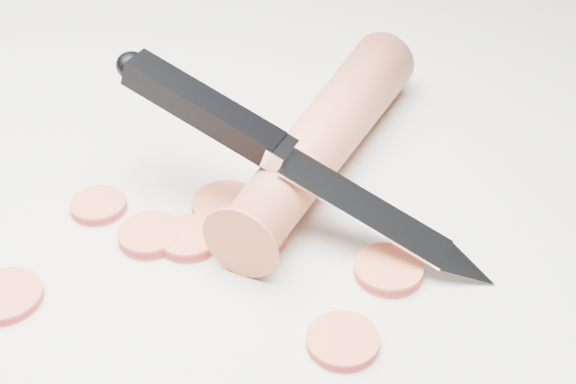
{
  "coord_description": "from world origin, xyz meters",
  "views": [
    {
      "loc": [
        0.06,
        -0.39,
        0.3
      ],
      "look_at": [
        0.05,
        -0.02,
        0.02
      ],
      "focal_mm": 50.0,
      "sensor_mm": 36.0,
      "label": 1
    }
  ],
  "objects": [
    {
      "name": "ground",
      "position": [
        0.0,
        0.0,
        0.0
      ],
      "size": [
        2.4,
        2.4,
        0.0
      ],
      "primitive_type": "plane",
      "color": "silver",
      "rests_on": "ground"
    },
    {
      "name": "carrot",
      "position": [
        0.07,
        0.03,
        0.02
      ],
      "size": [
        0.12,
        0.22,
        0.04
      ],
      "primitive_type": "cylinder",
      "rotation": [
        1.57,
        0.0,
        -0.4
      ],
      "color": "#D66541",
      "rests_on": "ground"
    },
    {
      "name": "carrot_slice_0",
      "position": [
        -0.09,
        -0.1,
        0.0
      ],
      "size": [
        0.04,
        0.04,
        0.01
      ],
      "primitive_type": "cylinder",
      "color": "#DB5E38",
      "rests_on": "ground"
    },
    {
      "name": "carrot_slice_1",
      "position": [
        0.03,
        -0.04,
        0.0
      ],
      "size": [
        0.04,
        0.04,
        0.01
      ],
      "primitive_type": "cylinder",
      "color": "#DB5E38",
      "rests_on": "ground"
    },
    {
      "name": "carrot_slice_2",
      "position": [
        0.01,
        -0.02,
        0.0
      ],
      "size": [
        0.04,
        0.04,
        0.01
      ],
      "primitive_type": "cylinder",
      "color": "#DB5E38",
      "rests_on": "ground"
    },
    {
      "name": "carrot_slice_3",
      "position": [
        0.08,
        -0.12,
        0.0
      ],
      "size": [
        0.04,
        0.04,
        0.01
      ],
      "primitive_type": "cylinder",
      "color": "#DB5E38",
      "rests_on": "ground"
    },
    {
      "name": "carrot_slice_4",
      "position": [
        0.11,
        -0.07,
        0.0
      ],
      "size": [
        0.04,
        0.04,
        0.01
      ],
      "primitive_type": "cylinder",
      "color": "#DB5E38",
      "rests_on": "ground"
    },
    {
      "name": "carrot_slice_5",
      "position": [
        -0.06,
        -0.02,
        0.0
      ],
      "size": [
        0.03,
        0.03,
        0.01
      ],
      "primitive_type": "cylinder",
      "color": "#DB5E38",
      "rests_on": "ground"
    },
    {
      "name": "carrot_slice_6",
      "position": [
        -0.03,
        -0.05,
        0.0
      ],
      "size": [
        0.04,
        0.04,
        0.01
      ],
      "primitive_type": "cylinder",
      "color": "#DB5E38",
      "rests_on": "ground"
    },
    {
      "name": "carrot_slice_7",
      "position": [
        -0.01,
        -0.05,
        0.0
      ],
      "size": [
        0.04,
        0.04,
        0.01
      ],
      "primitive_type": "cylinder",
      "color": "#DB5E38",
      "rests_on": "ground"
    },
    {
      "name": "kitchen_knife",
      "position": [
        0.06,
        -0.03,
        0.04
      ],
      "size": [
        0.23,
        0.11,
        0.09
      ],
      "primitive_type": null,
      "color": "silver",
      "rests_on": "ground"
    }
  ]
}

